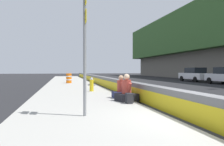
% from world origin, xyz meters
% --- Properties ---
extents(ground_plane, '(160.00, 160.00, 0.00)m').
position_xyz_m(ground_plane, '(0.00, 0.00, 0.00)').
color(ground_plane, '#232326').
rests_on(ground_plane, ground).
extents(sidewalk_strip, '(80.00, 4.40, 0.14)m').
position_xyz_m(sidewalk_strip, '(0.00, 2.65, 0.07)').
color(sidewalk_strip, '#A8A59E').
rests_on(sidewalk_strip, ground_plane).
extents(jersey_barrier, '(76.00, 0.45, 0.85)m').
position_xyz_m(jersey_barrier, '(0.00, 0.00, 0.42)').
color(jersey_barrier, slate).
rests_on(jersey_barrier, ground_plane).
extents(route_sign_post, '(0.44, 0.09, 3.60)m').
position_xyz_m(route_sign_post, '(0.95, 2.76, 2.21)').
color(route_sign_post, gray).
rests_on(route_sign_post, sidewalk_strip).
extents(fire_hydrant, '(0.26, 0.46, 0.88)m').
position_xyz_m(fire_hydrant, '(7.99, 1.66, 0.59)').
color(fire_hydrant, gold).
rests_on(fire_hydrant, sidewalk_strip).
extents(seated_person_foreground, '(0.86, 0.95, 1.14)m').
position_xyz_m(seated_person_foreground, '(3.55, 0.76, 0.50)').
color(seated_person_foreground, black).
rests_on(seated_person_foreground, sidewalk_strip).
extents(seated_person_middle, '(0.68, 0.76, 1.06)m').
position_xyz_m(seated_person_middle, '(4.57, 0.73, 0.47)').
color(seated_person_middle, '#23284C').
rests_on(seated_person_middle, sidewalk_strip).
extents(backpack, '(0.32, 0.28, 0.40)m').
position_xyz_m(backpack, '(2.87, 0.85, 0.33)').
color(backpack, '#232328').
rests_on(backpack, sidewalk_strip).
extents(construction_barrel, '(0.54, 0.54, 0.95)m').
position_xyz_m(construction_barrel, '(16.57, 2.79, 0.62)').
color(construction_barrel, orange).
rests_on(construction_barrel, sidewalk_strip).
extents(parked_car_fourth, '(4.52, 1.98, 1.71)m').
position_xyz_m(parked_car_fourth, '(18.49, -12.34, 0.86)').
color(parked_car_fourth, silver).
rests_on(parked_car_fourth, ground_plane).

